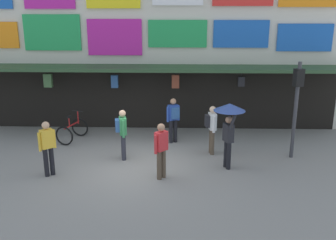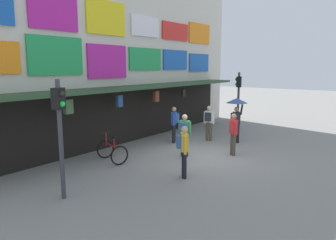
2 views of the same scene
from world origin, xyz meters
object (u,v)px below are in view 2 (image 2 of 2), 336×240
Objects in this scene: pedestrian_in_black at (184,132)px; pedestrian_with_umbrella at (237,108)px; pedestrian_in_purple at (209,120)px; traffic_light_far at (238,93)px; pedestrian_in_white at (174,122)px; pedestrian_in_yellow at (233,132)px; traffic_light_near at (60,120)px; bicycle_parked at (112,151)px; pedestrian_in_green at (183,148)px.

pedestrian_in_black is 0.81× the size of pedestrian_with_umbrella.
pedestrian_in_black is 1.00× the size of pedestrian_in_purple.
pedestrian_with_umbrella is at bearing -156.70° from traffic_light_far.
pedestrian_in_black is 1.00× the size of pedestrian_in_white.
pedestrian_with_umbrella reaches higher than pedestrian_in_yellow.
bicycle_parked is at bearing 24.73° from traffic_light_near.
pedestrian_in_green is at bearing -140.78° from pedestrian_in_white.
traffic_light_near is at bearing 176.39° from pedestrian_in_black.
pedestrian_in_yellow reaches higher than bicycle_parked.
pedestrian_in_purple is (-2.67, 0.23, -1.16)m from traffic_light_far.
pedestrian_in_black is at bearing -39.37° from bicycle_parked.
traffic_light_near is at bearing -155.27° from bicycle_parked.
traffic_light_near is at bearing -179.90° from traffic_light_far.
traffic_light_far is 4.78m from pedestrian_in_yellow.
pedestrian_in_purple is at bearing -39.50° from pedestrian_in_white.
traffic_light_near is 6.97m from pedestrian_in_yellow.
traffic_light_far reaches higher than pedestrian_with_umbrella.
traffic_light_far is at bearing 3.60° from pedestrian_in_black.
pedestrian_in_black is at bearing -176.40° from traffic_light_far.
pedestrian_in_white is at bearing 84.50° from pedestrian_in_yellow.
pedestrian_in_black is at bearing 133.03° from pedestrian_in_yellow.
pedestrian_in_yellow is at bearing -157.92° from pedestrian_with_umbrella.
traffic_light_far reaches higher than pedestrian_in_purple.
traffic_light_far is 8.10m from bicycle_parked.
bicycle_parked is 4.79m from pedestrian_in_yellow.
pedestrian_in_purple is at bearing 175.03° from traffic_light_far.
pedestrian_in_yellow is (-4.27, -1.79, -1.19)m from traffic_light_far.
traffic_light_near is 1.00× the size of traffic_light_far.
pedestrian_in_green is (-2.02, -1.33, 0.00)m from pedestrian_in_black.
pedestrian_with_umbrella is (5.52, -2.40, 1.25)m from bicycle_parked.
pedestrian_in_yellow is at bearing -1.87° from pedestrian_in_green.
traffic_light_near is at bearing -178.25° from pedestrian_in_purple.
bicycle_parked is at bearing 92.70° from pedestrian_in_green.
pedestrian_in_yellow is 1.97m from pedestrian_in_black.
traffic_light_near is 1.90× the size of pedestrian_in_green.
bicycle_parked is at bearing 137.50° from pedestrian_in_yellow.
pedestrian_in_yellow and pedestrian_in_black have the same top height.
pedestrian_with_umbrella is at bearing -53.02° from pedestrian_in_white.
traffic_light_far is 1.54× the size of pedestrian_with_umbrella.
pedestrian_in_yellow is (6.64, -1.77, -1.19)m from traffic_light_near.
pedestrian_in_purple is (1.60, 2.02, 0.04)m from pedestrian_in_yellow.
traffic_light_far is 1.90× the size of pedestrian_in_green.
traffic_light_near is 8.72m from pedestrian_with_umbrella.
traffic_light_far is 1.90× the size of pedestrian_in_white.
traffic_light_near is 1.90× the size of pedestrian_in_black.
pedestrian_in_green is (-3.36, 0.11, 0.04)m from pedestrian_in_yellow.
pedestrian_in_white is 1.00× the size of pedestrian_in_purple.
traffic_light_far is at bearing 0.10° from traffic_light_near.
traffic_light_near is 10.91m from traffic_light_far.
pedestrian_in_black and pedestrian_in_green have the same top height.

